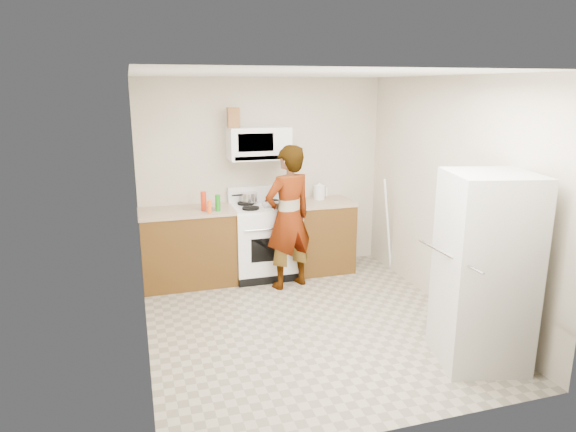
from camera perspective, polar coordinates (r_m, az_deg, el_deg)
name	(u,v)px	position (r m, az deg, el deg)	size (l,w,h in m)	color
floor	(307,323)	(5.45, 2.14, -11.76)	(3.60, 3.60, 0.00)	gray
back_wall	(263,176)	(6.72, -2.76, 4.45)	(3.20, 0.02, 2.50)	beige
right_wall	(449,196)	(5.75, 17.44, 2.13)	(0.02, 3.60, 2.50)	beige
cabinet_left	(188,248)	(6.44, -11.02, -3.55)	(1.12, 0.62, 0.90)	#563B14
counter_left	(186,212)	(6.32, -11.22, 0.49)	(1.14, 0.64, 0.04)	tan
cabinet_right	(319,237)	(6.82, 3.50, -2.32)	(0.80, 0.62, 0.90)	#563B14
counter_right	(320,202)	(6.70, 3.56, 1.52)	(0.82, 0.64, 0.04)	tan
gas_range	(262,239)	(6.58, -2.86, -2.61)	(0.76, 0.65, 1.13)	white
microwave	(259,143)	(6.46, -3.28, 8.08)	(0.76, 0.38, 0.40)	white
person	(288,218)	(6.11, 0.05, -0.18)	(0.63, 0.42, 1.73)	tan
fridge	(484,270)	(4.75, 20.97, -5.66)	(0.70, 0.70, 1.70)	silver
kettle	(319,192)	(6.80, 3.48, 2.65)	(0.15, 0.15, 0.18)	white
jug	(233,118)	(6.32, -6.10, 10.80)	(0.14, 0.14, 0.24)	brown
saucepan	(249,197)	(6.57, -4.34, 2.08)	(0.21, 0.21, 0.11)	#B7B7BC
tray	(273,205)	(6.40, -1.68, 1.27)	(0.25, 0.16, 0.05)	white
bottle_spray	(204,201)	(6.23, -9.36, 1.63)	(0.07, 0.07, 0.23)	red
bottle_hot_sauce	(209,207)	(6.12, -8.73, 1.04)	(0.05, 0.05, 0.15)	orange
bottle_green_cap	(218,203)	(6.19, -7.81, 1.45)	(0.06, 0.06, 0.20)	#188017
pot_lid	(211,210)	(6.26, -8.57, 0.70)	(0.23, 0.23, 0.01)	silver
broom	(388,225)	(6.81, 11.03, -0.98)	(0.03, 0.03, 1.27)	white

